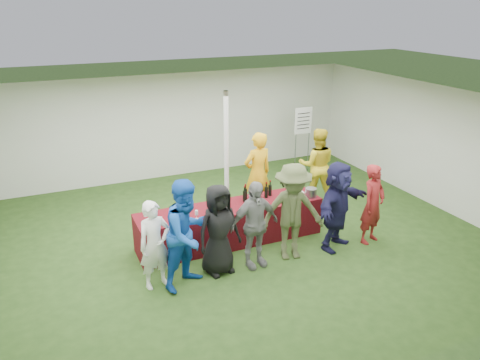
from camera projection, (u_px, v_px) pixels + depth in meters
name	position (u px, v px, depth m)	size (l,w,h in m)	color
ground	(227.00, 241.00, 9.14)	(60.00, 60.00, 0.00)	#284719
tent	(226.00, 155.00, 9.87)	(10.00, 10.00, 10.00)	white
serving_table	(230.00, 224.00, 8.99)	(3.60, 0.80, 0.75)	maroon
wine_bottles	(257.00, 193.00, 9.17)	(0.66, 0.15, 0.32)	black
wine_glasses	(209.00, 210.00, 8.40)	(2.76, 0.11, 0.16)	silver
water_bottle	(227.00, 200.00, 8.87)	(0.07, 0.07, 0.23)	silver
bar_towel	(297.00, 192.00, 9.45)	(0.25, 0.18, 0.03)	white
dump_bucket	(311.00, 193.00, 9.25)	(0.22, 0.22, 0.18)	slate
wine_list_sign	(303.00, 126.00, 12.31)	(0.50, 0.03, 1.80)	slate
staff_pourer	(258.00, 174.00, 10.04)	(0.67, 0.44, 1.84)	#E8A713
staff_back	(317.00, 165.00, 10.74)	(0.84, 0.65, 1.73)	gold
customer_0	(155.00, 245.00, 7.45)	(0.55, 0.36, 1.50)	white
customer_1	(188.00, 234.00, 7.44)	(0.89, 0.70, 1.84)	#154DB0
customer_2	(219.00, 230.00, 7.84)	(0.78, 0.51, 1.60)	black
customer_3	(254.00, 225.00, 8.02)	(0.93, 0.39, 1.59)	slate
customer_4	(292.00, 212.00, 8.25)	(1.16, 0.67, 1.80)	#444C2B
customer_5	(337.00, 206.00, 8.63)	(1.58, 0.50, 1.70)	#1A183F
customer_6	(373.00, 204.00, 8.86)	(0.57, 0.38, 1.57)	maroon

